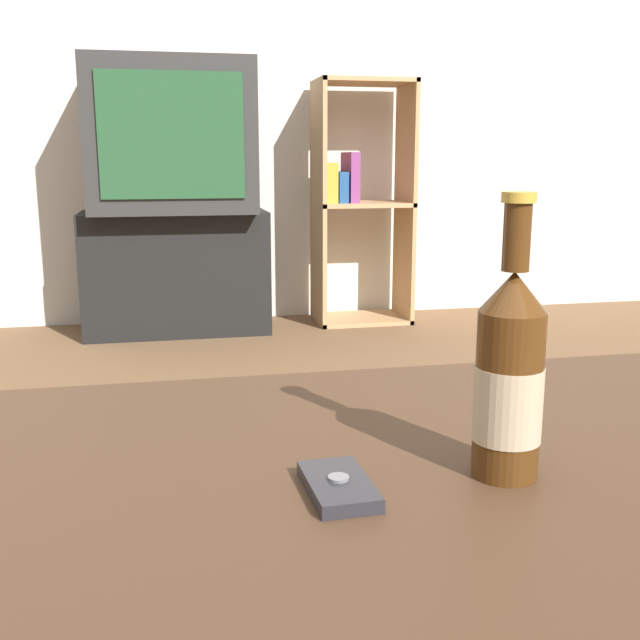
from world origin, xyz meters
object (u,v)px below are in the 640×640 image
cell_phone (338,486)px  tv_stand (176,272)px  television (171,137)px  bookshelf (358,200)px  beer_bottle (508,377)px

cell_phone → tv_stand: bearing=90.0°
television → bookshelf: size_ratio=0.62×
television → beer_bottle: 2.79m
cell_phone → beer_bottle: bearing=1.0°
tv_stand → cell_phone: (0.11, -2.77, 0.20)m
television → tv_stand: bearing=90.0°
bookshelf → beer_bottle: bookshelf is taller
tv_stand → cell_phone: tv_stand is taller
tv_stand → television: size_ratio=1.17×
beer_bottle → bookshelf: bearing=78.4°
television → beer_bottle: (0.28, -2.76, -0.29)m
tv_stand → cell_phone: 2.78m
tv_stand → television: television is taller
beer_bottle → cell_phone: bearing=-176.9°
tv_stand → bookshelf: size_ratio=0.72×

